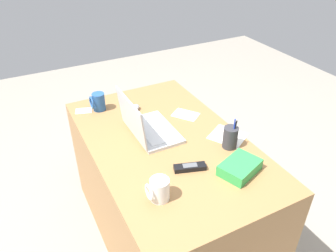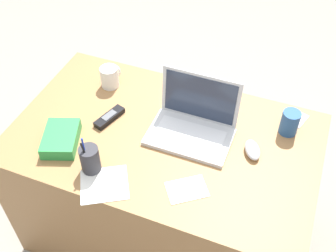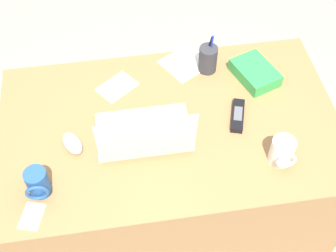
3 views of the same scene
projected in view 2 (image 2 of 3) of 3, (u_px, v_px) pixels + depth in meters
name	position (u px, v px, depth m)	size (l,w,h in m)	color
ground_plane	(165.00, 227.00, 2.25)	(6.00, 6.00, 0.00)	gray
desk	(164.00, 188.00, 1.99)	(1.28, 0.78, 0.73)	#9E7042
laptop	(193.00, 123.00, 1.71)	(0.34, 0.25, 0.24)	silver
computer_mouse	(252.00, 150.00, 1.65)	(0.06, 0.11, 0.04)	silver
coffee_mug_white	(110.00, 76.00, 1.93)	(0.08, 0.10, 0.10)	white
coffee_mug_tall	(290.00, 122.00, 1.71)	(0.08, 0.09, 0.11)	#26518C
cordless_phone	(109.00, 117.00, 1.79)	(0.09, 0.16, 0.03)	black
pen_holder	(90.00, 159.00, 1.56)	(0.07, 0.07, 0.17)	#333338
snack_bag	(61.00, 139.00, 1.68)	(0.13, 0.19, 0.05)	green
paper_note_near_laptop	(297.00, 119.00, 1.80)	(0.07, 0.10, 0.00)	white
paper_note_left	(187.00, 189.00, 1.54)	(0.15, 0.10, 0.00)	white
paper_note_right	(104.00, 184.00, 1.55)	(0.18, 0.16, 0.00)	white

